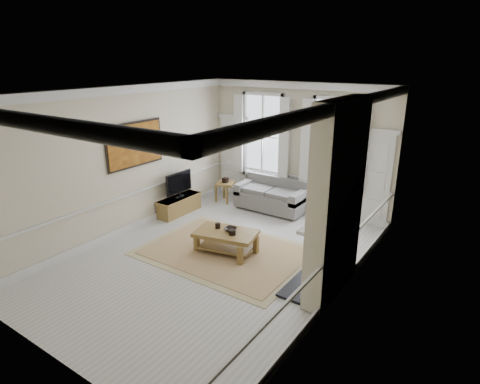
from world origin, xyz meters
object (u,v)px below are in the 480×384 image
Objects in this scene: coffee_table at (226,235)px; tv_stand at (179,205)px; side_table at (225,186)px; sofa at (272,197)px.

coffee_table is 1.10× the size of tv_stand.
side_table is at bearing 113.38° from coffee_table.
sofa is 1.46× the size of tv_stand.
sofa is 1.46m from side_table.
coffee_table reaches higher than tv_stand.
side_table is 3.21m from coffee_table.
coffee_table is (0.46, -2.79, 0.04)m from sofa.
tv_stand is (-0.46, -1.45, -0.23)m from side_table.
side_table is 0.42× the size of coffee_table.
sofa is 3.14× the size of side_table.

